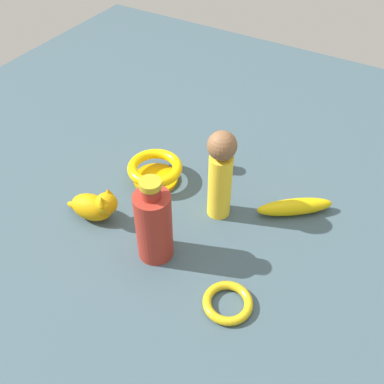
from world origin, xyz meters
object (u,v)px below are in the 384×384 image
(bangle, at_px, (228,303))
(nail_polish_jar, at_px, (221,163))
(bottle_tall, at_px, (154,224))
(bowl, at_px, (155,170))
(person_figure_adult, at_px, (221,172))
(banana, at_px, (295,207))
(cat_figurine, at_px, (95,206))

(bangle, bearing_deg, nail_polish_jar, -60.31)
(bottle_tall, height_order, bangle, bottle_tall)
(bangle, bearing_deg, bowl, -35.71)
(nail_polish_jar, distance_m, bowl, 0.18)
(bottle_tall, relative_size, nail_polish_jar, 4.71)
(bottle_tall, xyz_separation_m, bangle, (-0.20, 0.04, -0.09))
(nail_polish_jar, bearing_deg, bowl, 44.77)
(nail_polish_jar, bearing_deg, person_figure_adult, 115.67)
(bangle, xyz_separation_m, bowl, (0.34, -0.25, 0.03))
(bottle_tall, bearing_deg, banana, -129.04)
(person_figure_adult, xyz_separation_m, bangle, (-0.14, 0.23, -0.12))
(bottle_tall, bearing_deg, nail_polish_jar, -88.41)
(bangle, relative_size, bowl, 0.72)
(person_figure_adult, distance_m, nail_polish_jar, 0.20)
(bottle_tall, bearing_deg, cat_figurine, -5.24)
(cat_figurine, bearing_deg, nail_polish_jar, -118.92)
(banana, bearing_deg, cat_figurine, 174.28)
(person_figure_adult, bearing_deg, bowl, -5.66)
(person_figure_adult, xyz_separation_m, cat_figurine, (0.25, 0.17, -0.09))
(cat_figurine, xyz_separation_m, bangle, (-0.39, 0.06, -0.03))
(nail_polish_jar, relative_size, banana, 0.24)
(nail_polish_jar, distance_m, bangle, 0.43)
(bangle, bearing_deg, banana, -93.62)
(cat_figurine, distance_m, banana, 0.49)
(cat_figurine, relative_size, bowl, 0.99)
(nail_polish_jar, xyz_separation_m, cat_figurine, (0.17, 0.32, 0.02))
(nail_polish_jar, relative_size, cat_figurine, 0.32)
(nail_polish_jar, relative_size, bangle, 0.44)
(cat_figurine, height_order, banana, cat_figurine)
(cat_figurine, xyz_separation_m, banana, (-0.41, -0.26, -0.02))
(cat_figurine, height_order, bangle, cat_figurine)
(person_figure_adult, bearing_deg, cat_figurine, 34.37)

